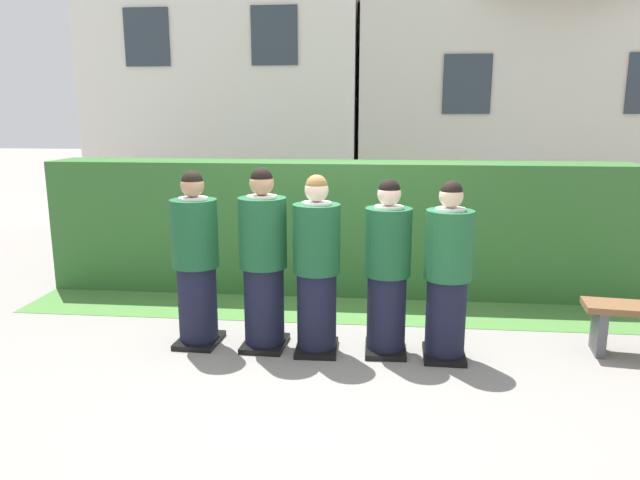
{
  "coord_description": "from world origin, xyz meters",
  "views": [
    {
      "loc": [
        0.52,
        -5.14,
        2.17
      ],
      "look_at": [
        0.0,
        0.0,
        1.05
      ],
      "focal_mm": 33.04,
      "sensor_mm": 36.0,
      "label": 1
    }
  ],
  "objects_px": {
    "student_front_row_3": "(387,272)",
    "student_front_row_0": "(196,263)",
    "student_front_row_2": "(317,269)",
    "student_front_row_1": "(263,264)",
    "student_front_row_4": "(447,276)"
  },
  "relations": [
    {
      "from": "student_front_row_4",
      "to": "student_front_row_3",
      "type": "bearing_deg",
      "value": 172.63
    },
    {
      "from": "student_front_row_0",
      "to": "student_front_row_2",
      "type": "distance_m",
      "value": 1.15
    },
    {
      "from": "student_front_row_0",
      "to": "student_front_row_1",
      "type": "height_order",
      "value": "student_front_row_1"
    },
    {
      "from": "student_front_row_0",
      "to": "student_front_row_4",
      "type": "relative_size",
      "value": 1.03
    },
    {
      "from": "student_front_row_0",
      "to": "student_front_row_3",
      "type": "distance_m",
      "value": 1.78
    },
    {
      "from": "student_front_row_3",
      "to": "student_front_row_0",
      "type": "bearing_deg",
      "value": 178.89
    },
    {
      "from": "student_front_row_3",
      "to": "student_front_row_4",
      "type": "relative_size",
      "value": 1.0
    },
    {
      "from": "student_front_row_4",
      "to": "student_front_row_0",
      "type": "bearing_deg",
      "value": 177.45
    },
    {
      "from": "student_front_row_2",
      "to": "student_front_row_4",
      "type": "xyz_separation_m",
      "value": [
        1.16,
        -0.03,
        -0.02
      ]
    },
    {
      "from": "student_front_row_4",
      "to": "student_front_row_2",
      "type": "bearing_deg",
      "value": 178.38
    },
    {
      "from": "student_front_row_1",
      "to": "student_front_row_4",
      "type": "height_order",
      "value": "student_front_row_1"
    },
    {
      "from": "student_front_row_2",
      "to": "student_front_row_3",
      "type": "height_order",
      "value": "student_front_row_2"
    },
    {
      "from": "student_front_row_2",
      "to": "student_front_row_3",
      "type": "distance_m",
      "value": 0.64
    },
    {
      "from": "student_front_row_0",
      "to": "student_front_row_1",
      "type": "xyz_separation_m",
      "value": [
        0.64,
        -0.01,
        0.02
      ]
    },
    {
      "from": "student_front_row_1",
      "to": "student_front_row_0",
      "type": "bearing_deg",
      "value": 178.77
    }
  ]
}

